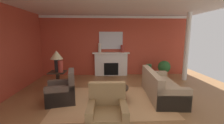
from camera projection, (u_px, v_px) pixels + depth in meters
ground_plane at (120, 100)px, 4.67m from camera, size 9.15×9.15×0.00m
wall_fireplace at (114, 46)px, 7.51m from camera, size 7.64×0.12×2.93m
wall_window at (1, 52)px, 4.55m from camera, size 0.12×6.77×2.93m
ceiling_panel at (119, 1)px, 4.46m from camera, size 7.64×6.77×0.06m
crown_moulding at (114, 17)px, 7.20m from camera, size 7.64×0.08×0.12m
area_rug at (112, 101)px, 4.58m from camera, size 3.34×2.35×0.01m
fireplace at (111, 65)px, 7.46m from camera, size 1.80×0.35×1.16m
mantel_mirror at (111, 40)px, 7.37m from camera, size 1.15×0.04×0.84m
sofa at (160, 88)px, 4.86m from camera, size 1.03×2.15×0.85m
armchair_near_window at (63, 92)px, 4.47m from camera, size 0.95×0.95×0.95m
armchair_facing_fireplace at (107, 116)px, 3.13m from camera, size 0.81×0.81×0.95m
coffee_table at (112, 90)px, 4.53m from camera, size 1.00×1.00×0.45m
side_table at (58, 80)px, 5.40m from camera, size 0.56×0.56×0.70m
table_lamp at (57, 57)px, 5.26m from camera, size 0.44×0.44×0.75m
vase_on_side_table at (60, 67)px, 5.20m from camera, size 0.16×0.16×0.41m
vase_mantel_right at (122, 49)px, 7.30m from camera, size 0.17×0.17×0.36m
vase_mantel_left at (100, 48)px, 7.24m from camera, size 0.15×0.15×0.45m
vase_tall_corner at (149, 70)px, 7.29m from camera, size 0.26×0.26×0.61m
book_red_cover at (107, 84)px, 4.64m from camera, size 0.28×0.26×0.06m
potted_plant at (164, 68)px, 6.91m from camera, size 0.56×0.56×0.83m
column_white at (187, 47)px, 6.53m from camera, size 0.20×0.20×2.93m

